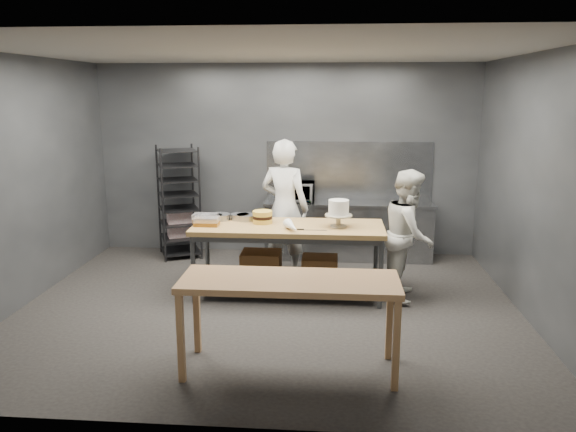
# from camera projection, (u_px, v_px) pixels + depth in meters

# --- Properties ---
(ground) EXTENTS (6.00, 6.00, 0.00)m
(ground) POSITION_uv_depth(u_px,v_px,m) (269.00, 307.00, 6.82)
(ground) COLOR black
(ground) RESTS_ON ground
(back_wall) EXTENTS (6.00, 0.04, 3.00)m
(back_wall) POSITION_uv_depth(u_px,v_px,m) (286.00, 160.00, 8.93)
(back_wall) COLOR #4C4F54
(back_wall) RESTS_ON ground
(work_table) EXTENTS (2.40, 0.90, 0.92)m
(work_table) POSITION_uv_depth(u_px,v_px,m) (287.00, 252.00, 7.14)
(work_table) COLOR olive
(work_table) RESTS_ON ground
(near_counter) EXTENTS (2.00, 0.70, 0.90)m
(near_counter) POSITION_uv_depth(u_px,v_px,m) (290.00, 288.00, 5.13)
(near_counter) COLOR #9C6C40
(near_counter) RESTS_ON ground
(back_counter) EXTENTS (2.60, 0.60, 0.90)m
(back_counter) POSITION_uv_depth(u_px,v_px,m) (348.00, 230.00, 8.76)
(back_counter) COLOR slate
(back_counter) RESTS_ON ground
(splashback_panel) EXTENTS (2.60, 0.02, 0.90)m
(splashback_panel) POSITION_uv_depth(u_px,v_px,m) (349.00, 170.00, 8.86)
(splashback_panel) COLOR slate
(splashback_panel) RESTS_ON back_counter
(speed_rack) EXTENTS (0.81, 0.84, 1.75)m
(speed_rack) POSITION_uv_depth(u_px,v_px,m) (179.00, 203.00, 8.81)
(speed_rack) COLOR black
(speed_rack) RESTS_ON ground
(chef_behind) EXTENTS (0.82, 0.67, 1.94)m
(chef_behind) POSITION_uv_depth(u_px,v_px,m) (285.00, 208.00, 7.86)
(chef_behind) COLOR white
(chef_behind) RESTS_ON ground
(chef_right) EXTENTS (0.78, 0.91, 1.64)m
(chef_right) POSITION_uv_depth(u_px,v_px,m) (409.00, 234.00, 7.02)
(chef_right) COLOR silver
(chef_right) RESTS_ON ground
(microwave) EXTENTS (0.54, 0.37, 0.30)m
(microwave) POSITION_uv_depth(u_px,v_px,m) (297.00, 191.00, 8.70)
(microwave) COLOR black
(microwave) RESTS_ON back_counter
(frosted_cake_stand) EXTENTS (0.34, 0.34, 0.34)m
(frosted_cake_stand) POSITION_uv_depth(u_px,v_px,m) (339.00, 210.00, 6.92)
(frosted_cake_stand) COLOR #B0A78D
(frosted_cake_stand) RESTS_ON work_table
(layer_cake) EXTENTS (0.25, 0.25, 0.16)m
(layer_cake) POSITION_uv_depth(u_px,v_px,m) (262.00, 217.00, 7.16)
(layer_cake) COLOR gold
(layer_cake) RESTS_ON work_table
(cake_pans) EXTENTS (0.74, 0.36, 0.07)m
(cake_pans) POSITION_uv_depth(u_px,v_px,m) (228.00, 217.00, 7.34)
(cake_pans) COLOR gray
(cake_pans) RESTS_ON work_table
(piping_bag) EXTENTS (0.25, 0.40, 0.12)m
(piping_bag) POSITION_uv_depth(u_px,v_px,m) (292.00, 227.00, 6.74)
(piping_bag) COLOR white
(piping_bag) RESTS_ON work_table
(offset_spatula) EXTENTS (0.36, 0.02, 0.02)m
(offset_spatula) POSITION_uv_depth(u_px,v_px,m) (308.00, 230.00, 6.81)
(offset_spatula) COLOR slate
(offset_spatula) RESTS_ON work_table
(pastry_clamshells) EXTENTS (0.37, 0.38, 0.11)m
(pastry_clamshells) POSITION_uv_depth(u_px,v_px,m) (206.00, 220.00, 7.12)
(pastry_clamshells) COLOR #A56C21
(pastry_clamshells) RESTS_ON work_table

